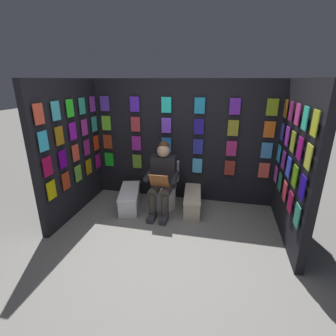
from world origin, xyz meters
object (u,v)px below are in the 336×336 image
at_px(person_reading, 162,178).
at_px(comic_longbox_far, 130,198).
at_px(comic_longbox_near, 192,201).
at_px(toilet, 166,188).

distance_m(person_reading, comic_longbox_far, 0.74).
bearing_deg(person_reading, comic_longbox_far, -1.41).
bearing_deg(comic_longbox_near, toilet, -12.71).
relative_size(person_reading, comic_longbox_near, 1.40).
bearing_deg(person_reading, comic_longbox_near, -160.78).
distance_m(toilet, person_reading, 0.35).
distance_m(comic_longbox_near, comic_longbox_far, 1.09).
xyz_separation_m(toilet, comic_longbox_near, (-0.48, 0.06, -0.17)).
bearing_deg(toilet, person_reading, 89.99).
height_order(toilet, comic_longbox_near, toilet).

